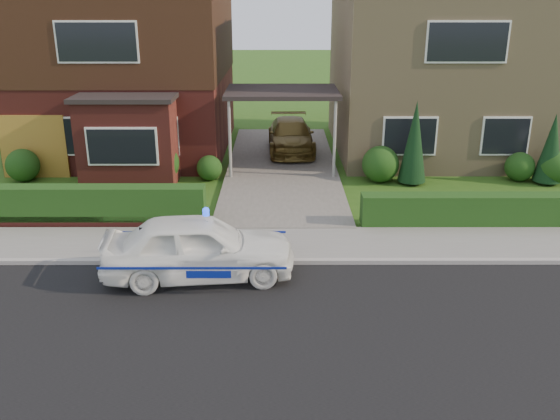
{
  "coord_description": "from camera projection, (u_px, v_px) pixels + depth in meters",
  "views": [
    {
      "loc": [
        -0.11,
        -9.22,
        5.76
      ],
      "look_at": [
        -0.08,
        3.5,
        1.15
      ],
      "focal_mm": 38.0,
      "sensor_mm": 36.0,
      "label": 1
    }
  ],
  "objects": [
    {
      "name": "ground",
      "position": [
        285.0,
        337.0,
        10.63
      ],
      "size": [
        120.0,
        120.0,
        0.0
      ],
      "primitive_type": "plane",
      "color": "#2A5416",
      "rests_on": "ground"
    },
    {
      "name": "road",
      "position": [
        285.0,
        337.0,
        10.63
      ],
      "size": [
        60.0,
        6.0,
        0.02
      ],
      "primitive_type": "cube",
      "color": "black",
      "rests_on": "ground"
    },
    {
      "name": "kerb",
      "position": [
        284.0,
        262.0,
        13.48
      ],
      "size": [
        60.0,
        0.16,
        0.12
      ],
      "primitive_type": "cube",
      "color": "#9E9993",
      "rests_on": "ground"
    },
    {
      "name": "sidewalk",
      "position": [
        283.0,
        244.0,
        14.47
      ],
      "size": [
        60.0,
        2.0,
        0.1
      ],
      "primitive_type": "cube",
      "color": "slate",
      "rests_on": "ground"
    },
    {
      "name": "driveway",
      "position": [
        282.0,
        167.0,
        20.95
      ],
      "size": [
        3.8,
        12.0,
        0.12
      ],
      "primitive_type": "cube",
      "color": "#666059",
      "rests_on": "ground"
    },
    {
      "name": "house_left",
      "position": [
        129.0,
        51.0,
        22.39
      ],
      "size": [
        7.5,
        9.53,
        7.25
      ],
      "color": "maroon",
      "rests_on": "ground"
    },
    {
      "name": "house_right",
      "position": [
        434.0,
        54.0,
        22.55
      ],
      "size": [
        7.5,
        8.06,
        7.25
      ],
      "color": "tan",
      "rests_on": "ground"
    },
    {
      "name": "carport_link",
      "position": [
        282.0,
        93.0,
        20.02
      ],
      "size": [
        3.8,
        3.0,
        2.77
      ],
      "color": "black",
      "rests_on": "ground"
    },
    {
      "name": "garage_door",
      "position": [
        34.0,
        147.0,
        19.62
      ],
      "size": [
        2.2,
        0.1,
        2.1
      ],
      "primitive_type": "cube",
      "color": "#976321",
      "rests_on": "ground"
    },
    {
      "name": "dwarf_wall",
      "position": [
        62.0,
        222.0,
        15.54
      ],
      "size": [
        7.7,
        0.25,
        0.36
      ],
      "primitive_type": "cube",
      "color": "maroon",
      "rests_on": "ground"
    },
    {
      "name": "hedge_left",
      "position": [
        65.0,
        226.0,
        15.74
      ],
      "size": [
        7.5,
        0.55,
        0.9
      ],
      "primitive_type": "cube",
      "color": "#143511",
      "rests_on": "ground"
    },
    {
      "name": "hedge_right",
      "position": [
        502.0,
        227.0,
        15.67
      ],
      "size": [
        7.5,
        0.55,
        0.8
      ],
      "primitive_type": "cube",
      "color": "#143511",
      "rests_on": "ground"
    },
    {
      "name": "shrub_left_far",
      "position": [
        23.0,
        165.0,
        19.36
      ],
      "size": [
        1.08,
        1.08,
        1.08
      ],
      "primitive_type": "sphere",
      "color": "#143511",
      "rests_on": "ground"
    },
    {
      "name": "shrub_left_mid",
      "position": [
        159.0,
        163.0,
        19.14
      ],
      "size": [
        1.32,
        1.32,
        1.32
      ],
      "primitive_type": "sphere",
      "color": "#143511",
      "rests_on": "ground"
    },
    {
      "name": "shrub_left_near",
      "position": [
        209.0,
        168.0,
        19.51
      ],
      "size": [
        0.84,
        0.84,
        0.84
      ],
      "primitive_type": "sphere",
      "color": "#143511",
      "rests_on": "ground"
    },
    {
      "name": "shrub_right_near",
      "position": [
        380.0,
        164.0,
        19.27
      ],
      "size": [
        1.2,
        1.2,
        1.2
      ],
      "primitive_type": "sphere",
      "color": "#143511",
      "rests_on": "ground"
    },
    {
      "name": "shrub_right_mid",
      "position": [
        520.0,
        167.0,
        19.41
      ],
      "size": [
        0.96,
        0.96,
        0.96
      ],
      "primitive_type": "sphere",
      "color": "#143511",
      "rests_on": "ground"
    },
    {
      "name": "shrub_right_far",
      "position": [
        554.0,
        168.0,
        19.11
      ],
      "size": [
        1.08,
        1.08,
        1.08
      ],
      "primitive_type": "sphere",
      "color": "#143511",
      "rests_on": "ground"
    },
    {
      "name": "conifer_a",
      "position": [
        414.0,
        145.0,
        18.85
      ],
      "size": [
        0.9,
        0.9,
        2.6
      ],
      "primitive_type": "cone",
      "color": "black",
      "rests_on": "ground"
    },
    {
      "name": "conifer_b",
      "position": [
        551.0,
        151.0,
        18.92
      ],
      "size": [
        0.9,
        0.9,
        2.2
      ],
      "primitive_type": "cone",
      "color": "black",
      "rests_on": "ground"
    },
    {
      "name": "police_car",
      "position": [
        199.0,
        248.0,
        12.65
      ],
      "size": [
        3.75,
        4.23,
        1.56
      ],
      "rotation": [
        0.0,
        0.0,
        1.68
      ],
      "color": "white",
      "rests_on": "ground"
    },
    {
      "name": "driveway_car",
      "position": [
        291.0,
        136.0,
        22.64
      ],
      "size": [
        1.82,
        4.2,
        1.2
      ],
      "primitive_type": "imported",
      "rotation": [
        0.0,
        0.0,
        0.03
      ],
      "color": "brown",
      "rests_on": "driveway"
    },
    {
      "name": "potted_plant_a",
      "position": [
        94.0,
        174.0,
        18.94
      ],
      "size": [
        0.47,
        0.35,
        0.81
      ],
      "primitive_type": "imported",
      "rotation": [
        0.0,
        0.0,
        -0.15
      ],
      "color": "gray",
      "rests_on": "ground"
    },
    {
      "name": "potted_plant_b",
      "position": [
        7.0,
        204.0,
        16.11
      ],
      "size": [
        0.6,
        0.56,
        0.85
      ],
      "primitive_type": "imported",
      "rotation": [
        0.0,
        0.0,
        0.54
      ],
      "color": "gray",
      "rests_on": "ground"
    },
    {
      "name": "potted_plant_c",
      "position": [
        191.0,
        205.0,
        16.14
      ],
      "size": [
        0.49,
        0.49,
        0.77
      ],
      "primitive_type": "imported",
      "rotation": [
        0.0,
        0.0,
        1.42
      ],
      "color": "gray",
      "rests_on": "ground"
    }
  ]
}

